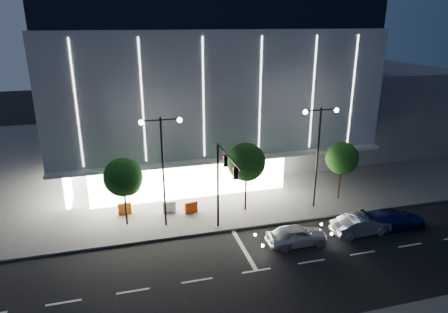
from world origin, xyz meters
name	(u,v)px	position (x,y,z in m)	size (l,w,h in m)	color
ground	(221,263)	(0.00, 0.00, 0.00)	(160.00, 160.00, 0.00)	black
sidewalk_museum	(211,151)	(5.00, 24.00, 0.07)	(70.00, 40.00, 0.15)	#474747
museum	(196,80)	(2.98, 22.31, 9.27)	(30.00, 25.80, 18.00)	#4C4C51
annex_building	(361,103)	(26.00, 24.00, 5.00)	(16.00, 20.00, 10.00)	#4C4C51
traffic_mast	(223,176)	(1.00, 3.34, 5.03)	(0.33, 5.89, 7.07)	black
street_lamp_west	(162,157)	(-3.00, 6.00, 5.96)	(3.16, 0.36, 9.00)	black
street_lamp_east	(318,143)	(10.00, 6.00, 5.96)	(3.16, 0.36, 9.00)	black
tree_left	(124,179)	(-5.97, 7.02, 4.03)	(3.02, 3.02, 5.72)	black
tree_mid	(246,164)	(4.03, 7.02, 4.33)	(3.25, 3.25, 6.15)	black
tree_right	(342,160)	(13.03, 7.02, 3.88)	(2.91, 2.91, 5.51)	black
car_lead	(297,235)	(5.93, 0.82, 0.77)	(1.82, 4.52, 1.54)	silver
car_second	(361,225)	(11.39, 0.97, 0.77)	(1.63, 4.68, 1.54)	silver
car_third	(394,219)	(14.50, 1.14, 0.74)	(2.08, 5.11, 1.48)	#161953
barrier_a	(125,209)	(-6.10, 8.85, 0.65)	(1.10, 0.25, 1.00)	#FF5D0E
barrier_c	(191,207)	(-0.64, 7.60, 0.65)	(1.10, 0.25, 1.00)	#F2370D
barrier_d	(169,207)	(-2.42, 8.16, 0.65)	(1.10, 0.25, 1.00)	white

